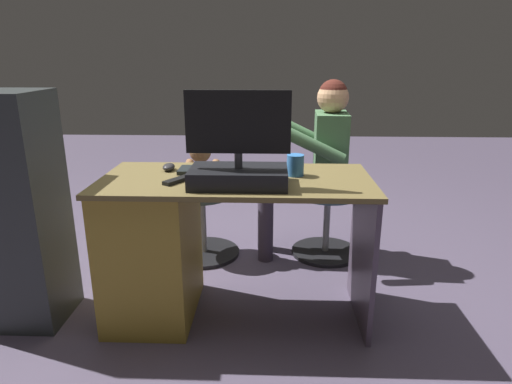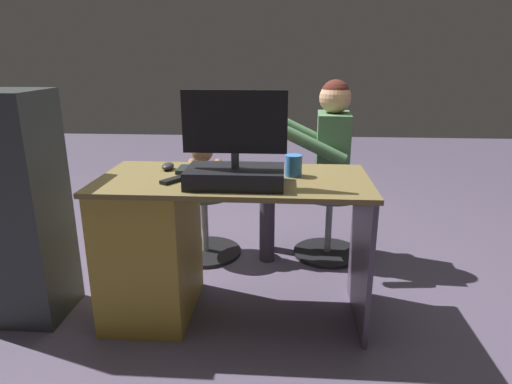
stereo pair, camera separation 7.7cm
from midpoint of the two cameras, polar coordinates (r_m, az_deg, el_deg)
name	(u,v)px [view 1 (the left image)]	position (r m, az deg, el deg)	size (l,w,h in m)	color
ground_plane	(242,282)	(2.73, -2.65, -11.54)	(10.00, 10.00, 0.00)	#51475C
desk	(170,243)	(2.32, -11.94, -6.42)	(1.31, 0.61, 0.74)	brown
monitor	(238,162)	(1.99, -3.37, 3.87)	(0.46, 0.26, 0.43)	black
keyboard	(221,170)	(2.25, -5.54, 2.79)	(0.42, 0.14, 0.02)	black
computer_mouse	(169,167)	(2.32, -12.09, 3.16)	(0.06, 0.10, 0.04)	#2A282B
cup	(295,165)	(2.17, 4.07, 3.45)	(0.08, 0.08, 0.10)	#3372BF
tv_remote	(177,180)	(2.10, -11.15, 1.48)	(0.04, 0.15, 0.02)	black
notebook_binder	(247,175)	(2.14, -2.25, 2.19)	(0.22, 0.30, 0.02)	beige
office_chair_teddy	(203,217)	(3.00, -7.59, -3.20)	(0.48, 0.48, 0.48)	black
teddy_bear	(201,166)	(2.91, -7.83, 3.27)	(0.23, 0.23, 0.32)	#956643
visitor_chair	(327,214)	(3.01, 8.40, -2.83)	(0.46, 0.46, 0.48)	black
person	(315,155)	(2.88, 6.87, 4.77)	(0.58, 0.49, 1.17)	#4B764C
equipment_rack	(11,212)	(2.49, -29.73, -2.21)	(0.44, 0.36, 1.16)	#2D3232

